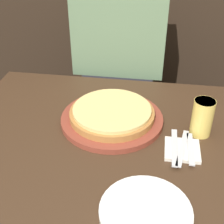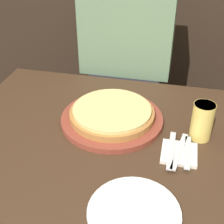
{
  "view_description": "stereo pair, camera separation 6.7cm",
  "coord_description": "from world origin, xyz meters",
  "views": [
    {
      "loc": [
        0.08,
        -0.8,
        1.37
      ],
      "look_at": [
        -0.06,
        0.11,
        0.75
      ],
      "focal_mm": 50.0,
      "sensor_mm": 36.0,
      "label": 1
    },
    {
      "loc": [
        0.14,
        -0.78,
        1.37
      ],
      "look_at": [
        -0.06,
        0.11,
        0.75
      ],
      "focal_mm": 50.0,
      "sensor_mm": 36.0,
      "label": 2
    }
  ],
  "objects": [
    {
      "name": "diner_person",
      "position": [
        -0.1,
        0.59,
        0.63
      ],
      "size": [
        0.42,
        0.2,
        1.3
      ],
      "color": "#33333D",
      "rests_on": "ground_plane"
    },
    {
      "name": "beer_glass",
      "position": [
        0.25,
        0.09,
        0.78
      ],
      "size": [
        0.07,
        0.07,
        0.13
      ],
      "color": "#E5C65B",
      "rests_on": "dining_table"
    },
    {
      "name": "napkin_stack",
      "position": [
        0.18,
        -0.02,
        0.72
      ],
      "size": [
        0.11,
        0.11,
        0.01
      ],
      "color": "silver",
      "rests_on": "dining_table"
    },
    {
      "name": "pizza_on_board",
      "position": [
        -0.06,
        0.11,
        0.74
      ],
      "size": [
        0.37,
        0.37,
        0.06
      ],
      "color": "brown",
      "rests_on": "dining_table"
    },
    {
      "name": "dinner_knife",
      "position": [
        0.18,
        -0.02,
        0.73
      ],
      "size": [
        0.05,
        0.18,
        0.0
      ],
      "color": "silver",
      "rests_on": "napkin_stack"
    },
    {
      "name": "dinner_plate",
      "position": [
        0.08,
        -0.28,
        0.72
      ],
      "size": [
        0.24,
        0.24,
        0.02
      ],
      "color": "white",
      "rests_on": "dining_table"
    },
    {
      "name": "spoon",
      "position": [
        0.21,
        -0.02,
        0.73
      ],
      "size": [
        0.02,
        0.15,
        0.0
      ],
      "color": "silver",
      "rests_on": "napkin_stack"
    },
    {
      "name": "fork",
      "position": [
        0.16,
        -0.02,
        0.73
      ],
      "size": [
        0.02,
        0.18,
        0.0
      ],
      "color": "silver",
      "rests_on": "napkin_stack"
    },
    {
      "name": "dining_table",
      "position": [
        0.0,
        0.0,
        0.36
      ],
      "size": [
        1.2,
        0.88,
        0.71
      ],
      "color": "#3D2819",
      "rests_on": "ground_plane"
    }
  ]
}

